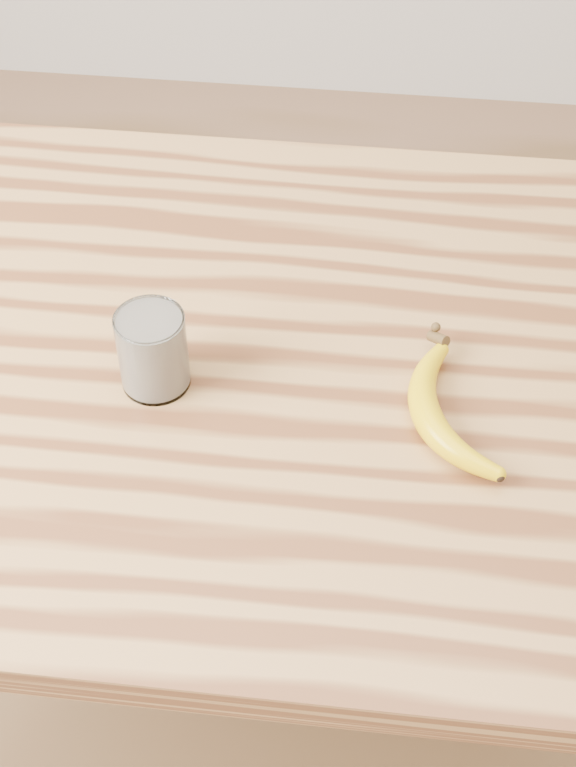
# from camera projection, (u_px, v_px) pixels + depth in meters

# --- Properties ---
(table) EXTENTS (1.20, 0.80, 0.90)m
(table) POSITION_uv_depth(u_px,v_px,m) (179.00, 423.00, 1.26)
(table) COLOR #A87842
(table) RESTS_ON ground
(smoothie_glass) EXTENTS (0.07, 0.07, 0.09)m
(smoothie_glass) POSITION_uv_depth(u_px,v_px,m) (153.00, 350.00, 1.10)
(smoothie_glass) COLOR white
(smoothie_glass) RESTS_ON table
(banana) EXTENTS (0.17, 0.27, 0.03)m
(banana) POSITION_uv_depth(u_px,v_px,m) (426.00, 416.00, 1.07)
(banana) COLOR #E3B609
(banana) RESTS_ON table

